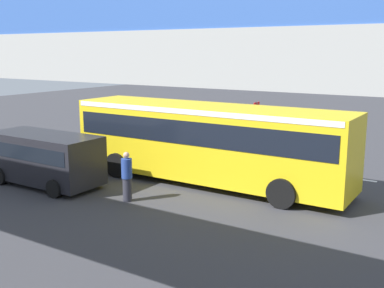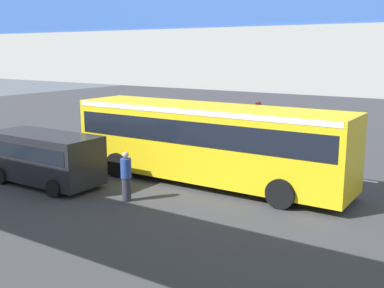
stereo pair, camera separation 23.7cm
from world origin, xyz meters
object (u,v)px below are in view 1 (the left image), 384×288
at_px(parked_van, 45,156).
at_px(pedestrian, 127,177).
at_px(city_bus, 207,137).
at_px(traffic_sign, 256,121).

height_order(parked_van, pedestrian, parked_van).
bearing_deg(city_bus, parked_van, 34.68).
relative_size(city_bus, pedestrian, 6.44).
bearing_deg(pedestrian, traffic_sign, -96.53).
distance_m(pedestrian, traffic_sign, 8.71).
bearing_deg(traffic_sign, city_bus, 92.61).
relative_size(city_bus, traffic_sign, 4.12).
xyz_separation_m(parked_van, traffic_sign, (-5.06, -8.74, 0.71)).
xyz_separation_m(city_bus, parked_van, (5.29, 3.66, -0.70)).
distance_m(city_bus, parked_van, 6.47).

